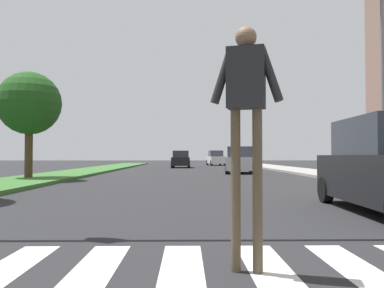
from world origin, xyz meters
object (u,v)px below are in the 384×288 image
sedan_midblock (239,161)px  sedan_distant (181,160)px  tree_far (29,104)px  pedestrian_performer (246,107)px  street_lamp_right (380,68)px  sedan_far_horizon (216,159)px

sedan_midblock → sedan_distant: (-4.08, 12.02, -0.05)m
sedan_midblock → sedan_distant: 12.69m
sedan_distant → tree_far: bearing=-109.2°
pedestrian_performer → sedan_midblock: bearing=82.5°
street_lamp_right → sedan_far_horizon: bearing=97.3°
tree_far → pedestrian_performer: 16.88m
pedestrian_performer → sedan_far_horizon: 43.49m
tree_far → sedan_distant: bearing=70.8°
street_lamp_right → sedan_midblock: size_ratio=1.72×
sedan_distant → sedan_far_horizon: (4.06, 8.93, 0.05)m
tree_far → street_lamp_right: 15.43m
tree_far → sedan_distant: 21.09m
sedan_far_horizon → street_lamp_right: bearing=-82.7°
sedan_distant → street_lamp_right: bearing=-70.6°
pedestrian_performer → sedan_midblock: size_ratio=0.57×
sedan_midblock → sedan_distant: size_ratio=1.01×
sedan_far_horizon → tree_far: bearing=-110.9°
pedestrian_performer → sedan_far_horizon: (2.91, 43.39, -0.85)m
sedan_midblock → pedestrian_performer: bearing=-97.5°
sedan_midblock → sedan_distant: bearing=108.8°
street_lamp_right → sedan_far_horizon: street_lamp_right is taller
sedan_far_horizon → pedestrian_performer: bearing=-93.8°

